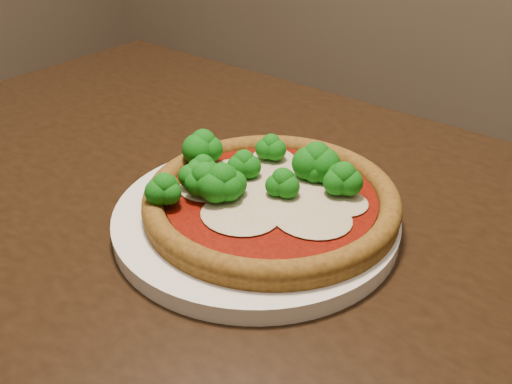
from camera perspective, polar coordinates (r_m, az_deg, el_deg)
The scene contains 3 objects.
dining_table at distance 0.69m, azimuth -3.47°, elevation -9.32°, with size 1.14×0.83×0.75m.
plate at distance 0.58m, azimuth 0.00°, elevation -2.61°, with size 0.29×0.29×0.02m, color white.
pizza at distance 0.57m, azimuth 1.06°, elevation 0.06°, with size 0.26×0.26×0.06m.
Camera 1 is at (0.29, -0.29, 1.08)m, focal length 40.00 mm.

